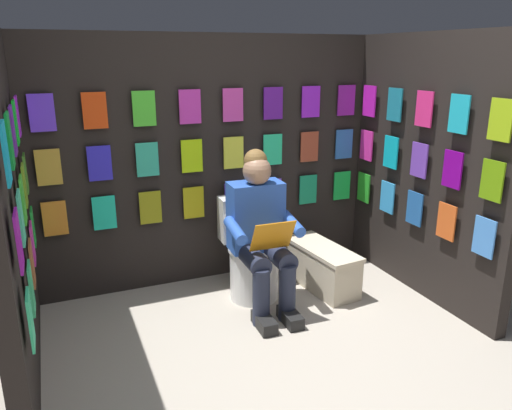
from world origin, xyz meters
name	(u,v)px	position (x,y,z in m)	size (l,w,h in m)	color
ground_plane	(310,394)	(0.00, 0.00, 0.00)	(30.00, 30.00, 0.00)	#B2A899
display_wall_back	(210,161)	(0.00, -1.77, 1.01)	(2.92, 0.14, 2.01)	black
display_wall_left	(427,168)	(-1.46, -0.86, 1.01)	(0.14, 1.72, 2.01)	black
display_wall_right	(8,213)	(1.46, -0.86, 1.01)	(0.14, 1.72, 2.01)	black
toilet	(251,255)	(-0.17, -1.29, 0.33)	(0.41, 0.56, 0.77)	white
person_reading	(261,232)	(-0.16, -1.07, 0.60)	(0.54, 0.69, 1.19)	blue
comic_longbox_near	(322,267)	(-0.74, -1.16, 0.18)	(0.37, 0.75, 0.35)	beige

